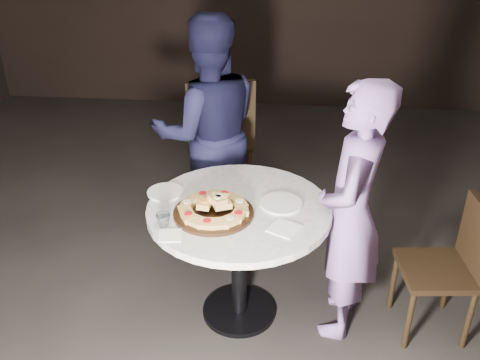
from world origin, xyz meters
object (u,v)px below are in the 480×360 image
object	(u,v)px
table	(239,228)
chair_far	(220,133)
serving_board	(214,213)
focaccia_pile	(214,207)
chair_right	(453,261)
diner_navy	(208,132)
water_glass	(163,220)
diner_teal	(351,214)

from	to	relation	value
table	chair_far	world-z (taller)	chair_far
serving_board	focaccia_pile	distance (m)	0.04
serving_board	focaccia_pile	world-z (taller)	focaccia_pile
table	chair_right	world-z (taller)	chair_right
focaccia_pile	chair_far	bearing A→B (deg)	96.08
focaccia_pile	diner_navy	xyz separation A→B (m)	(-0.16, 0.91, 0.01)
diner_navy	serving_board	bearing A→B (deg)	82.97
table	chair_right	size ratio (longest dim) A/B	1.27
water_glass	chair_far	world-z (taller)	chair_far
table	focaccia_pile	distance (m)	0.23
chair_right	diner_navy	world-z (taller)	diner_navy
diner_teal	serving_board	bearing A→B (deg)	-70.99
table	diner_teal	distance (m)	0.59
chair_far	diner_teal	distance (m)	1.51
water_glass	chair_right	world-z (taller)	water_glass
table	diner_teal	xyz separation A→B (m)	(0.57, -0.01, 0.13)
serving_board	focaccia_pile	size ratio (longest dim) A/B	1.11
table	chair_far	distance (m)	1.26
table	diner_navy	world-z (taller)	diner_navy
diner_teal	table	bearing A→B (deg)	-78.48
chair_right	diner_teal	bearing A→B (deg)	-94.95
serving_board	chair_far	bearing A→B (deg)	95.95
serving_board	diner_navy	distance (m)	0.93
diner_navy	diner_teal	world-z (taller)	diner_navy
serving_board	chair_right	xyz separation A→B (m)	(1.25, 0.08, -0.28)
table	chair_far	bearing A→B (deg)	101.85
serving_board	chair_far	size ratio (longest dim) A/B	0.40
serving_board	chair_far	world-z (taller)	chair_far
table	water_glass	distance (m)	0.44
focaccia_pile	chair_far	world-z (taller)	chair_far
serving_board	diner_teal	xyz separation A→B (m)	(0.70, 0.07, -0.02)
chair_far	chair_right	bearing A→B (deg)	125.61
focaccia_pile	chair_far	xyz separation A→B (m)	(-0.14, 1.32, -0.17)
table	diner_teal	bearing A→B (deg)	-1.38
chair_far	table	bearing A→B (deg)	89.21
serving_board	chair_right	world-z (taller)	chair_right
serving_board	diner_teal	distance (m)	0.70
diner_navy	water_glass	bearing A→B (deg)	69.27
chair_right	diner_teal	world-z (taller)	diner_teal
water_glass	table	bearing A→B (deg)	31.64
focaccia_pile	diner_navy	bearing A→B (deg)	100.20
serving_board	diner_teal	size ratio (longest dim) A/B	0.29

